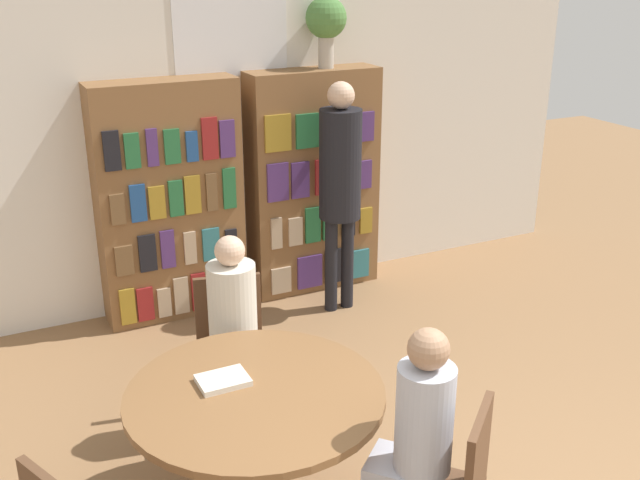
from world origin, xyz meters
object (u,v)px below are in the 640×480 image
at_px(seated_reader_left, 234,325).
at_px(seated_reader_right, 414,437).
at_px(chair_left_side, 231,343).
at_px(reading_table, 256,413).
at_px(flower_vase, 326,21).
at_px(librarian_standing, 340,173).
at_px(bookshelf_left, 170,203).
at_px(bookshelf_right, 313,182).

distance_m(seated_reader_left, seated_reader_right, 1.39).
bearing_deg(chair_left_side, reading_table, 90.00).
relative_size(flower_vase, librarian_standing, 0.30).
relative_size(flower_vase, reading_table, 0.44).
height_order(flower_vase, reading_table, flower_vase).
xyz_separation_m(chair_left_side, seated_reader_left, (-0.04, -0.17, 0.21)).
bearing_deg(bookshelf_left, reading_table, -96.64).
bearing_deg(reading_table, librarian_standing, 53.13).
bearing_deg(bookshelf_right, flower_vase, 2.42).
bearing_deg(seated_reader_right, flower_vase, 28.83).
height_order(bookshelf_left, flower_vase, flower_vase).
distance_m(chair_left_side, seated_reader_right, 1.56).
distance_m(bookshelf_left, bookshelf_right, 1.21).
height_order(flower_vase, chair_left_side, flower_vase).
bearing_deg(librarian_standing, seated_reader_left, -137.25).
xyz_separation_m(seated_reader_right, librarian_standing, (0.96, 2.55, 0.43)).
xyz_separation_m(bookshelf_right, flower_vase, (0.12, 0.00, 1.28)).
bearing_deg(bookshelf_right, seated_reader_left, -127.72).
bearing_deg(reading_table, flower_vase, 56.99).
xyz_separation_m(bookshelf_left, bookshelf_right, (1.21, 0.00, 0.00)).
relative_size(bookshelf_left, librarian_standing, 1.01).
height_order(bookshelf_left, bookshelf_right, same).
bearing_deg(chair_left_side, flower_vase, -119.73).
relative_size(reading_table, librarian_standing, 0.68).
bearing_deg(seated_reader_right, bookshelf_right, 30.76).
height_order(bookshelf_left, reading_table, bookshelf_left).
xyz_separation_m(flower_vase, seated_reader_left, (-1.44, -1.72, -1.49)).
height_order(flower_vase, seated_reader_left, flower_vase).
distance_m(reading_table, seated_reader_left, 0.78).
height_order(reading_table, chair_left_side, chair_left_side).
bearing_deg(librarian_standing, reading_table, -126.87).
bearing_deg(bookshelf_left, seated_reader_right, -85.76).
bearing_deg(librarian_standing, bookshelf_right, 88.32).
relative_size(reading_table, chair_left_side, 1.40).
relative_size(bookshelf_left, flower_vase, 3.40).
relative_size(flower_vase, seated_reader_right, 0.44).
xyz_separation_m(bookshelf_left, librarian_standing, (1.19, -0.50, 0.21)).
bearing_deg(chair_left_side, seated_reader_left, 90.00).
bearing_deg(flower_vase, seated_reader_left, -130.00).
bearing_deg(chair_left_side, seated_reader_right, 113.95).
relative_size(bookshelf_right, flower_vase, 3.40).
bearing_deg(flower_vase, reading_table, -123.01).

